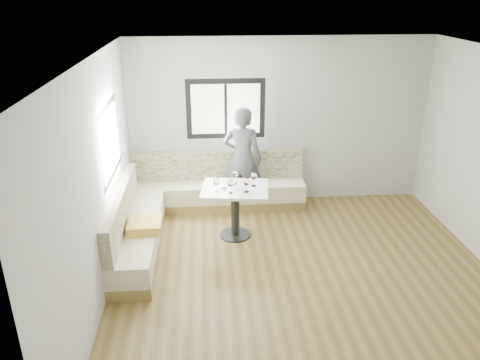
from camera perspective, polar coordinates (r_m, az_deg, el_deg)
name	(u,v)px	position (r m, az deg, el deg)	size (l,w,h in m)	color
room	(304,177)	(5.64, 7.84, 0.41)	(5.01, 5.01, 2.81)	brown
banquette	(185,206)	(7.38, -6.68, -3.14)	(2.90, 2.80, 0.95)	olive
table	(235,200)	(6.91, -0.60, -2.46)	(1.04, 0.86, 0.79)	black
person	(243,159)	(7.69, 0.32, 2.60)	(0.65, 0.43, 1.78)	#48494F
olive_ramekin	(224,187)	(6.83, -1.98, -0.80)	(0.09, 0.09, 0.04)	white
wine_glass_a	(216,182)	(6.66, -2.91, -0.25)	(0.09, 0.09, 0.21)	white
wine_glass_b	(230,184)	(6.60, -1.18, -0.43)	(0.09, 0.09, 0.21)	white
wine_glass_c	(247,182)	(6.64, 0.80, -0.30)	(0.09, 0.09, 0.21)	white
wine_glass_d	(235,175)	(6.91, -0.60, 0.65)	(0.09, 0.09, 0.21)	white
wine_glass_e	(254,177)	(6.84, 1.70, 0.41)	(0.09, 0.09, 0.21)	white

